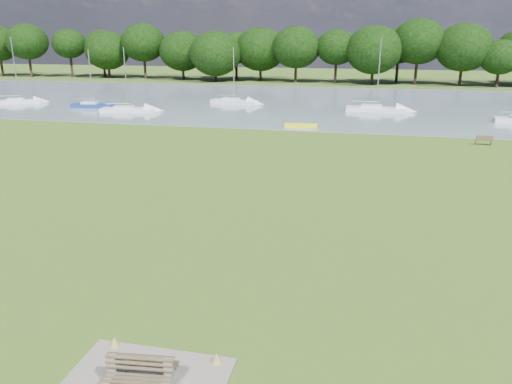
% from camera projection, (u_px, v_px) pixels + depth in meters
% --- Properties ---
extents(ground, '(220.00, 220.00, 0.00)m').
position_uv_depth(ground, '(258.00, 209.00, 25.84)').
color(ground, '#596623').
extents(river, '(220.00, 40.00, 0.10)m').
position_uv_depth(river, '(327.00, 103.00, 64.90)').
color(river, slate).
rests_on(river, ground).
extents(far_bank, '(220.00, 20.00, 0.40)m').
position_uv_depth(far_bank, '(340.00, 82.00, 92.80)').
color(far_bank, '#4C6626').
rests_on(far_bank, ground).
extents(bench_pair, '(1.85, 1.21, 0.94)m').
position_uv_depth(bench_pair, '(141.00, 373.00, 12.67)').
color(bench_pair, gray).
rests_on(bench_pair, concrete_pad).
extents(riverbank_bench, '(1.34, 0.50, 0.81)m').
position_uv_depth(riverbank_bench, '(484.00, 140.00, 40.56)').
color(riverbank_bench, brown).
rests_on(riverbank_bench, ground).
extents(kayak, '(3.19, 0.88, 0.32)m').
position_uv_depth(kayak, '(301.00, 125.00, 48.30)').
color(kayak, yellow).
rests_on(kayak, river).
extents(tree_line, '(158.81, 8.75, 10.59)m').
position_uv_depth(tree_line, '(390.00, 48.00, 85.44)').
color(tree_line, black).
rests_on(tree_line, far_bank).
extents(sailboat_0, '(5.44, 2.24, 6.85)m').
position_uv_depth(sailboat_0, '(93.00, 104.00, 60.79)').
color(sailboat_0, navy).
rests_on(sailboat_0, river).
extents(sailboat_1, '(6.45, 2.82, 7.19)m').
position_uv_depth(sailboat_1, '(127.00, 108.00, 57.53)').
color(sailboat_1, white).
rests_on(sailboat_1, river).
extents(sailboat_2, '(6.90, 2.30, 8.26)m').
position_uv_depth(sailboat_2, '(376.00, 108.00, 57.69)').
color(sailboat_2, white).
rests_on(sailboat_2, river).
extents(sailboat_3, '(6.28, 2.70, 7.00)m').
position_uv_depth(sailboat_3, '(234.00, 100.00, 64.00)').
color(sailboat_3, white).
rests_on(sailboat_3, river).
extents(sailboat_5, '(5.64, 3.71, 8.21)m').
position_uv_depth(sailboat_5, '(19.00, 100.00, 64.34)').
color(sailboat_5, white).
rests_on(sailboat_5, river).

